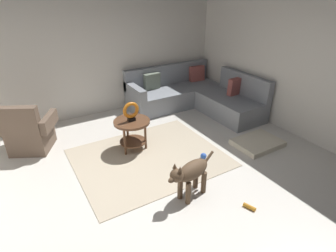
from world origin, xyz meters
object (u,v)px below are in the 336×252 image
armchair (29,133)px  dog_toy_rope (249,207)px  side_table (132,127)px  sectional_couch (194,96)px  torus_sculpture (131,111)px  dog_bed_mat (258,143)px  dog (191,173)px  dog_toy_ball (203,156)px

armchair → dog_toy_rope: size_ratio=6.11×
side_table → sectional_couch: bearing=25.4°
dog_toy_rope → sectional_couch: bearing=66.7°
torus_sculpture → dog_bed_mat: (1.93, -1.01, -0.67)m
side_table → dog: size_ratio=0.72×
armchair → dog: armchair is taller
dog_toy_ball → dog_toy_rope: dog_toy_ball is taller
sectional_couch → side_table: 2.16m
torus_sculpture → dog: size_ratio=0.39×
torus_sculpture → dog_toy_rope: size_ratio=2.02×
dog → armchair: bearing=21.4°
dog_bed_mat → dog: dog is taller
side_table → dog_toy_ball: size_ratio=6.00×
armchair → dog: (1.63, -2.35, 0.05)m
sectional_couch → dog_toy_ball: size_ratio=22.49×
armchair → dog_bed_mat: 3.91m
side_table → dog_toy_rope: (0.66, -2.07, -0.39)m
torus_sculpture → armchair: bearing=150.2°
armchair → dog: 2.86m
armchair → dog_toy_ball: 2.92m
dog → side_table: bearing=-8.0°
dog → dog_toy_ball: dog is taller
side_table → dog_bed_mat: bearing=-27.6°
sectional_couch → side_table: bearing=-154.6°
dog_bed_mat → dog: size_ratio=0.96×
torus_sculpture → dog_toy_ball: size_ratio=3.26×
dog_toy_ball → torus_sculpture: bearing=134.5°
torus_sculpture → dog_toy_rope: bearing=-72.3°
dog_toy_rope → torus_sculpture: bearing=107.7°
sectional_couch → armchair: size_ratio=2.28×
armchair → dog_toy_rope: armchair is taller
dog_bed_mat → side_table: bearing=152.4°
dog → dog_toy_rope: size_ratio=5.18×
dog → dog_toy_ball: (0.71, 0.63, -0.33)m
sectional_couch → dog_toy_ball: (-1.10, -1.79, -0.24)m
sectional_couch → dog_toy_rope: sectional_couch is taller
sectional_couch → torus_sculpture: bearing=-154.6°
sectional_couch → dog_toy_rope: size_ratio=13.93×
dog_bed_mat → dog_toy_ball: size_ratio=8.00×
sectional_couch → dog_toy_ball: sectional_couch is taller
dog_bed_mat → torus_sculpture: bearing=152.4°
side_table → dog_toy_rope: side_table is taller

